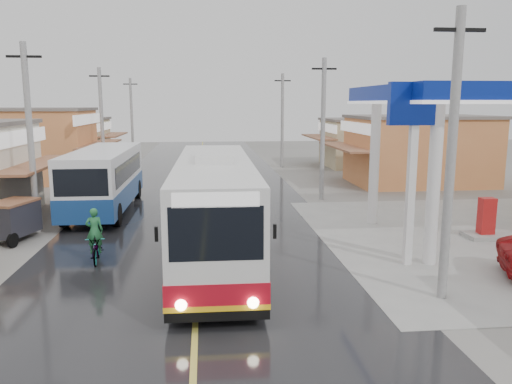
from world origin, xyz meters
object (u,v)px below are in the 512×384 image
coach_bus (215,207)px  tricycle_near (13,218)px  second_bus (104,179)px  cyclist (96,244)px

coach_bus → tricycle_near: (-8.08, 2.99, -0.91)m
second_bus → tricycle_near: size_ratio=3.90×
cyclist → tricycle_near: 5.01m
coach_bus → second_bus: size_ratio=1.29×
cyclist → tricycle_near: bearing=134.6°
coach_bus → second_bus: coach_bus is taller
coach_bus → cyclist: size_ratio=6.27×
cyclist → tricycle_near: size_ratio=0.80×
coach_bus → tricycle_near: size_ratio=5.04×
cyclist → tricycle_near: cyclist is taller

